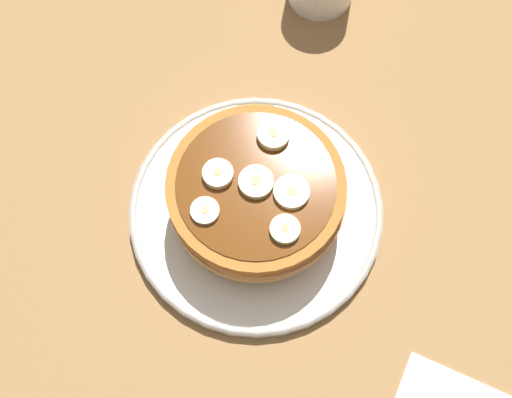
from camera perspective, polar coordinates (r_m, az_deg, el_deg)
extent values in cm
cube|color=olive|center=(73.30, 0.00, -1.60)|extent=(140.00, 140.00, 3.00)
cylinder|color=silver|center=(71.30, 0.00, -1.01)|extent=(27.54, 27.54, 1.28)
torus|color=#A19E96|center=(70.88, 0.00, -0.88)|extent=(27.60, 27.60, 0.89)
cylinder|color=olive|center=(70.31, -0.08, -0.14)|extent=(17.27, 17.27, 1.35)
cylinder|color=#A6632D|center=(68.72, -0.16, -0.43)|extent=(16.85, 16.85, 1.35)
cylinder|color=tan|center=(67.70, 0.15, 0.47)|extent=(18.08, 18.08, 1.35)
cylinder|color=#B67946|center=(66.17, 0.38, 0.32)|extent=(17.48, 17.48, 1.35)
cylinder|color=#A46428|center=(65.08, -0.46, 1.09)|extent=(18.07, 18.07, 1.35)
cylinder|color=#592B0A|center=(64.39, 0.00, 1.35)|extent=(15.98, 15.98, 0.16)
cylinder|color=beige|center=(63.99, -0.19, 1.31)|extent=(3.51, 3.51, 0.86)
cylinder|color=tan|center=(63.56, -0.19, 1.48)|extent=(0.98, 0.98, 0.08)
cylinder|color=#F7E5C2|center=(63.81, 3.11, 0.61)|extent=(3.58, 3.58, 0.76)
cylinder|color=tan|center=(63.42, 3.13, 0.76)|extent=(1.00, 1.00, 0.08)
cylinder|color=#F8EFC3|center=(64.50, -3.34, 2.19)|extent=(3.09, 3.09, 0.91)
cylinder|color=tan|center=(64.05, -3.36, 2.37)|extent=(0.86, 0.86, 0.08)
cylinder|color=#F2F2C1|center=(66.28, 1.53, 5.60)|extent=(3.33, 3.33, 0.92)
cylinder|color=tan|center=(65.84, 1.54, 5.80)|extent=(0.93, 0.93, 0.08)
cylinder|color=#EEECB5|center=(62.37, 2.54, -2.67)|extent=(2.94, 2.94, 0.83)
cylinder|color=tan|center=(61.94, 2.55, -2.53)|extent=(0.82, 0.82, 0.08)
cylinder|color=beige|center=(63.23, -4.47, -1.05)|extent=(2.84, 2.84, 0.66)
cylinder|color=tan|center=(62.89, -4.49, -0.93)|extent=(0.79, 0.79, 0.08)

